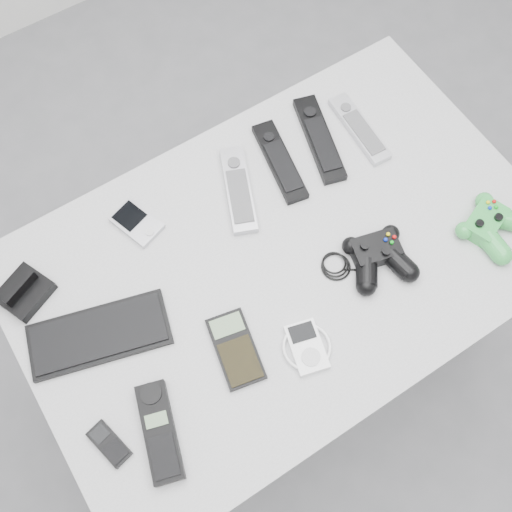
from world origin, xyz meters
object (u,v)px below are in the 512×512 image
mobile_phone (109,444)px  controller_black (378,255)px  calculator (236,349)px  pda_keyboard (99,334)px  remote_black_a (319,138)px  remote_silver_b (359,128)px  controller_green (491,224)px  mp3_player (307,347)px  pda (137,223)px  desk (281,269)px  remote_silver_a (238,189)px  remote_black_b (280,161)px  cordless_handset (160,432)px

mobile_phone → controller_black: controller_black is taller
calculator → controller_black: (0.34, 0.01, 0.02)m
pda_keyboard → calculator: (0.21, -0.17, -0.00)m
remote_black_a → controller_black: controller_black is taller
remote_silver_b → calculator: remote_silver_b is taller
controller_black → controller_green: (0.24, -0.07, -0.00)m
remote_black_a → mp3_player: size_ratio=2.24×
pda → controller_black: controller_black is taller
pda_keyboard → calculator: bearing=-22.8°
desk → mp3_player: size_ratio=10.82×
remote_silver_b → calculator: 0.57m
remote_silver_a → remote_black_b: (0.11, 0.01, -0.00)m
remote_silver_b → remote_black_b: bearing=177.1°
remote_silver_a → remote_silver_b: (0.31, -0.01, -0.00)m
pda_keyboard → remote_silver_a: remote_silver_a is taller
pda → controller_black: bearing=-60.0°
remote_silver_b → cordless_handset: 0.78m
pda_keyboard → controller_black: 0.57m
controller_black → pda: bearing=152.7°
pda → remote_black_b: size_ratio=0.49×
remote_black_a → mobile_phone: 0.77m
mobile_phone → controller_green: 0.87m
pda_keyboard → controller_black: bearing=-0.4°
calculator → controller_black: controller_black is taller
remote_silver_a → controller_green: size_ratio=1.47×
remote_black_b → controller_black: 0.30m
mp3_player → controller_green: controller_green is taller
desk → mobile_phone: bearing=-163.3°
remote_black_b → calculator: size_ratio=1.42×
remote_black_a → remote_black_b: (-0.11, -0.00, -0.00)m
desk → mobile_phone: size_ratio=12.81×
desk → remote_black_a: 0.31m
calculator → controller_black: size_ratio=0.65×
mobile_phone → calculator: same height
mp3_player → controller_green: 0.46m
mobile_phone → calculator: (0.28, 0.03, 0.00)m
remote_silver_b → controller_green: 0.35m
remote_silver_a → remote_silver_b: remote_silver_a is taller
remote_silver_b → mp3_player: size_ratio=1.94×
remote_silver_a → desk: bearing=-68.5°
mobile_phone → desk: bearing=3.3°
mobile_phone → cordless_handset: bearing=-33.5°
remote_black_b → pda: bearing=-175.4°
remote_silver_b → cordless_handset: cordless_handset is taller
controller_green → calculator: bearing=153.0°
remote_silver_b → pda_keyboard: bearing=-166.8°
remote_black_a → calculator: size_ratio=1.53×
pda → calculator: pda is taller
remote_silver_b → controller_black: 0.32m
pda_keyboard → remote_silver_b: remote_silver_b is taller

